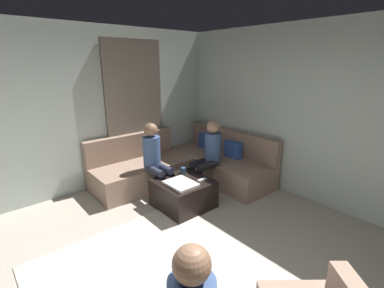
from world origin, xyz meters
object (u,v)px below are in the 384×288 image
Objects in this scene: person_on_couch_back at (209,153)px; person_on_couch_side at (155,157)px; sectional_couch at (186,166)px; coffee_mug at (183,170)px; game_remote at (202,180)px; ottoman at (183,193)px.

person_on_couch_back and person_on_couch_side have the same top height.
person_on_couch_back is 1.00× the size of person_on_couch_side.
person_on_couch_side is at bearing 65.12° from person_on_couch_back.
coffee_mug is (0.50, -0.47, 0.19)m from sectional_couch.
person_on_couch_back is (-0.37, 0.49, 0.23)m from game_remote.
person_on_couch_side reaches higher than coffee_mug.
ottoman is 0.63× the size of person_on_couch_back.
sectional_couch is 0.86m from person_on_couch_side.
ottoman is 8.00× the size of coffee_mug.
game_remote is (0.18, 0.22, 0.22)m from ottoman.
coffee_mug reaches higher than game_remote.
sectional_couch is at bearing 5.97° from person_on_couch_back.
person_on_couch_side is at bearing -156.38° from game_remote.
sectional_couch reaches higher than coffee_mug.
ottoman is 0.36m from game_remote.
person_on_couch_back is 0.90m from person_on_couch_side.
ottoman is at bearing 100.81° from person_on_couch_side.
game_remote is at bearing 50.71° from ottoman.
ottoman is at bearing 105.34° from person_on_couch_back.
person_on_couch_back reaches higher than game_remote.
ottoman is at bearing -39.29° from coffee_mug.
coffee_mug is at bearing 140.71° from ottoman.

